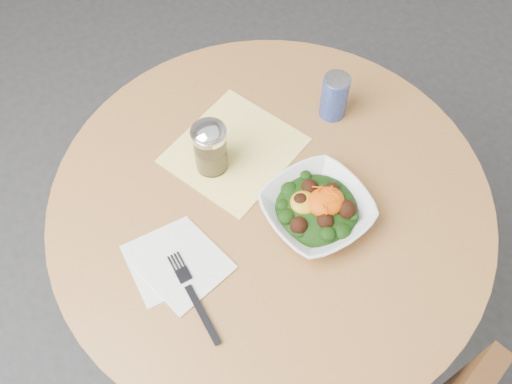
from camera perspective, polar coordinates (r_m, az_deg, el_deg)
ground at (r=1.84m, az=0.96°, el=-12.67°), size 6.00×6.00×0.00m
table at (r=1.33m, az=1.30°, el=-5.06°), size 0.90×0.90×0.75m
cloth_napkin at (r=1.22m, az=-2.17°, el=4.21°), size 0.33×0.32×0.00m
paper_napkins at (r=1.09m, az=-7.97°, el=-7.08°), size 0.19×0.19×0.00m
salad_bowl at (r=1.11m, az=6.12°, el=-1.69°), size 0.23×0.23×0.08m
fork at (r=1.06m, az=-6.35°, el=-10.13°), size 0.03×0.20×0.00m
spice_shaker at (r=1.15m, az=-4.60°, el=4.46°), size 0.07×0.07×0.13m
beverage_can at (r=1.25m, az=7.85°, el=9.47°), size 0.06×0.06×0.11m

